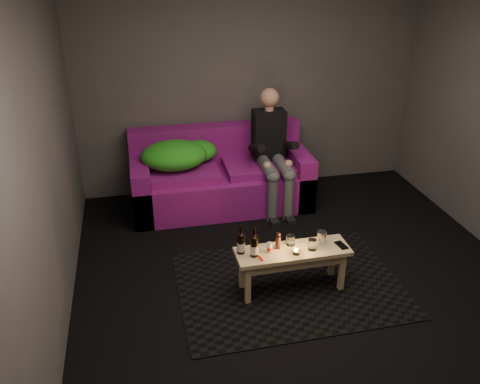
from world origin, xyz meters
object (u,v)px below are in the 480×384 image
Objects in this scene: sofa at (220,178)px; beer_bottle_a at (241,243)px; person at (272,149)px; beer_bottle_b at (254,246)px; steel_cup at (321,237)px; coffee_table at (292,257)px.

sofa reaches higher than beer_bottle_a.
person reaches higher than beer_bottle_b.
person reaches higher than beer_bottle_a.
steel_cup is at bearing 6.64° from beer_bottle_b.
sofa is 0.70m from person.
beer_bottle_a is (-0.13, -1.71, 0.19)m from sofa.
person is 1.73m from beer_bottle_b.
sofa is 17.48× the size of steel_cup.
coffee_table is 8.64× the size of steel_cup.
person is 1.56m from steel_cup.
coffee_table is 0.47m from beer_bottle_a.
sofa is at bearing 85.76° from beer_bottle_a.
beer_bottle_a is at bearing -114.06° from person.
beer_bottle_a is at bearing 174.06° from coffee_table.
coffee_table is 3.70× the size of beer_bottle_b.
beer_bottle_b is at bearing -173.36° from steel_cup.
steel_cup is at bearing -89.33° from person.
beer_bottle_b is at bearing -34.46° from beer_bottle_a.
beer_bottle_a reaches higher than steel_cup.
beer_bottle_a reaches higher than coffee_table.
beer_bottle_a is 0.12m from beer_bottle_b.
sofa is 7.48× the size of beer_bottle_b.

